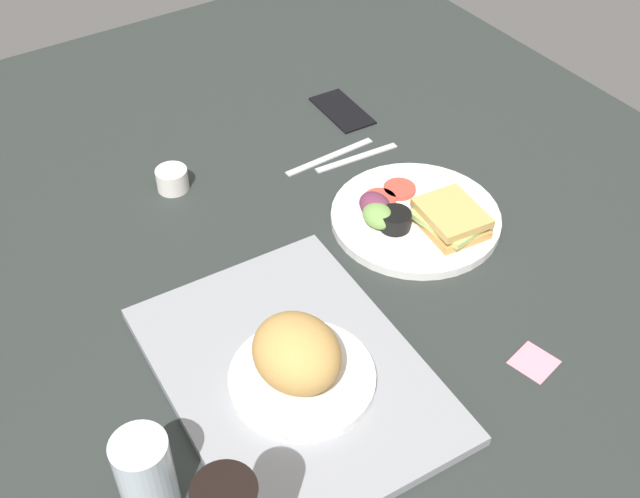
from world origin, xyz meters
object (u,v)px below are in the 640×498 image
(sticky_note, at_px, (534,362))
(espresso_cup, at_px, (172,179))
(serving_tray, at_px, (293,373))
(bread_plate_near, at_px, (298,361))
(drinking_glass, at_px, (146,476))
(knife, at_px, (330,156))
(cell_phone, at_px, (342,110))
(fork, at_px, (357,157))
(plate_with_salad, at_px, (416,216))

(sticky_note, bearing_deg, espresso_cup, 21.78)
(sticky_note, bearing_deg, serving_tray, 60.99)
(serving_tray, xyz_separation_m, bread_plate_near, (-0.02, 0.00, 0.05))
(bread_plate_near, distance_m, drinking_glass, 0.25)
(espresso_cup, bearing_deg, knife, -104.83)
(cell_phone, bearing_deg, bread_plate_near, 143.57)
(drinking_glass, height_order, cell_phone, drinking_glass)
(drinking_glass, relative_size, sticky_note, 2.27)
(fork, bearing_deg, serving_tray, 49.48)
(fork, height_order, knife, same)
(espresso_cup, bearing_deg, sticky_note, -158.22)
(plate_with_salad, distance_m, drinking_glass, 0.63)
(fork, bearing_deg, espresso_cup, -13.54)
(cell_phone, bearing_deg, fork, 158.32)
(espresso_cup, height_order, fork, espresso_cup)
(plate_with_salad, xyz_separation_m, drinking_glass, (-0.23, 0.59, 0.05))
(knife, height_order, cell_phone, cell_phone)
(fork, bearing_deg, drinking_glass, 40.30)
(serving_tray, distance_m, bread_plate_near, 0.06)
(espresso_cup, bearing_deg, cell_phone, -84.13)
(serving_tray, bearing_deg, espresso_cup, -5.25)
(plate_with_salad, distance_m, knife, 0.24)
(serving_tray, xyz_separation_m, plate_with_salad, (0.16, -0.34, 0.01))
(drinking_glass, bearing_deg, serving_tray, -73.20)
(serving_tray, bearing_deg, fork, -44.97)
(knife, bearing_deg, sticky_note, 85.41)
(serving_tray, height_order, knife, serving_tray)
(bread_plate_near, height_order, drinking_glass, drinking_glass)
(bread_plate_near, height_order, fork, bread_plate_near)
(bread_plate_near, relative_size, espresso_cup, 3.56)
(serving_tray, relative_size, knife, 2.37)
(bread_plate_near, xyz_separation_m, knife, (0.42, -0.33, -0.06))
(fork, bearing_deg, plate_with_salad, 87.79)
(bread_plate_near, distance_m, cell_phone, 0.69)
(fork, relative_size, sticky_note, 3.04)
(drinking_glass, height_order, knife, drinking_glass)
(plate_with_salad, relative_size, fork, 1.68)
(fork, relative_size, cell_phone, 1.18)
(espresso_cup, relative_size, sticky_note, 1.00)
(serving_tray, height_order, espresso_cup, espresso_cup)
(drinking_glass, xyz_separation_m, sticky_note, (-0.09, -0.54, -0.06))
(serving_tray, distance_m, drinking_glass, 0.26)
(bread_plate_near, xyz_separation_m, drinking_glass, (-0.05, 0.24, 0.00))
(sticky_note, bearing_deg, plate_with_salad, -7.77)
(espresso_cup, relative_size, cell_phone, 0.39)
(espresso_cup, distance_m, fork, 0.34)
(espresso_cup, distance_m, cell_phone, 0.39)
(serving_tray, distance_m, fork, 0.52)
(bread_plate_near, height_order, cell_phone, bread_plate_near)
(serving_tray, distance_m, sticky_note, 0.34)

